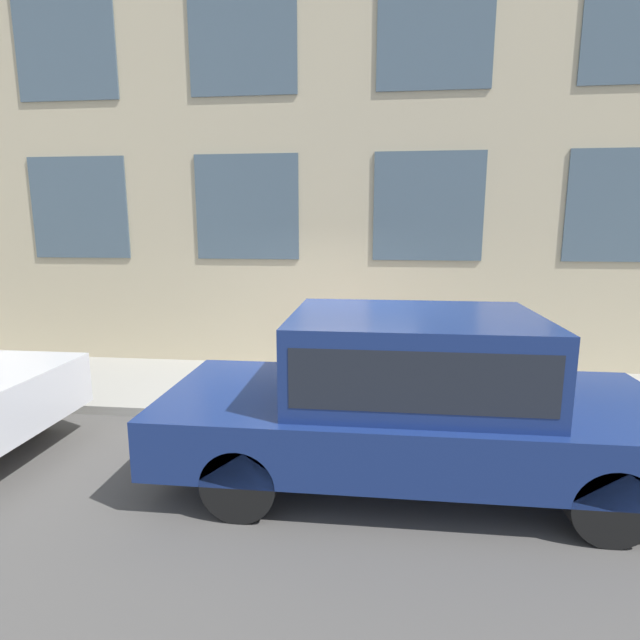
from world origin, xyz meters
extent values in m
plane|color=#514F4C|center=(0.00, 0.00, 0.00)|extent=(80.00, 80.00, 0.00)
cube|color=#9E9B93|center=(1.20, 0.00, 0.06)|extent=(2.40, 60.00, 0.12)
cube|color=#C6B793|center=(2.55, 0.00, 5.21)|extent=(0.30, 40.00, 10.43)
cube|color=#4C6070|center=(2.38, -4.49, 2.81)|extent=(0.03, 1.75, 1.72)
cube|color=#4C6070|center=(2.38, -1.50, 2.81)|extent=(0.03, 1.75, 1.72)
cube|color=#4C6070|center=(2.38, 1.50, 2.81)|extent=(0.03, 1.75, 1.72)
cube|color=#4C6070|center=(2.38, 4.49, 2.81)|extent=(0.03, 1.75, 1.72)
cube|color=#4C6070|center=(2.38, -1.50, 5.43)|extent=(0.03, 1.75, 1.72)
cube|color=#4C6070|center=(2.38, 1.50, 5.43)|extent=(0.03, 1.75, 1.72)
cube|color=#4C6070|center=(2.38, 4.49, 5.43)|extent=(0.03, 1.75, 1.72)
cylinder|color=red|center=(0.69, -0.13, 0.14)|extent=(0.36, 0.36, 0.04)
cylinder|color=red|center=(0.69, -0.13, 0.46)|extent=(0.27, 0.27, 0.68)
sphere|color=maroon|center=(0.69, -0.13, 0.80)|extent=(0.28, 0.28, 0.28)
cylinder|color=black|center=(0.69, -0.13, 0.88)|extent=(0.09, 0.09, 0.11)
cylinder|color=red|center=(0.69, -0.32, 0.54)|extent=(0.09, 0.10, 0.09)
cylinder|color=red|center=(0.69, 0.05, 0.54)|extent=(0.09, 0.10, 0.09)
cylinder|color=navy|center=(1.09, 0.33, 0.43)|extent=(0.09, 0.09, 0.61)
cylinder|color=navy|center=(1.22, 0.33, 0.43)|extent=(0.09, 0.09, 0.61)
cube|color=red|center=(1.15, 0.33, 0.96)|extent=(0.16, 0.11, 0.45)
cylinder|color=red|center=(1.04, 0.33, 0.97)|extent=(0.07, 0.07, 0.43)
cylinder|color=red|center=(1.27, 0.33, 0.97)|extent=(0.07, 0.07, 0.43)
sphere|color=tan|center=(1.15, 0.33, 1.28)|extent=(0.20, 0.20, 0.20)
cylinder|color=black|center=(-2.11, 0.45, 0.33)|extent=(0.24, 0.66, 0.66)
cylinder|color=black|center=(-0.34, 0.45, 0.33)|extent=(0.24, 0.66, 0.66)
cylinder|color=black|center=(-2.11, -2.58, 0.33)|extent=(0.24, 0.66, 0.66)
cylinder|color=black|center=(-0.34, -2.58, 0.33)|extent=(0.24, 0.66, 0.66)
cube|color=navy|center=(-1.23, -1.06, 0.61)|extent=(2.01, 4.88, 0.55)
cube|color=navy|center=(-1.23, -1.06, 1.29)|extent=(1.77, 2.34, 0.80)
cube|color=#1E232D|center=(-1.23, -1.06, 1.29)|extent=(1.78, 2.16, 0.51)
cylinder|color=black|center=(-0.61, 3.66, 0.40)|extent=(0.24, 0.80, 0.80)
camera|label=1|loc=(-5.99, -0.68, 2.53)|focal=28.00mm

